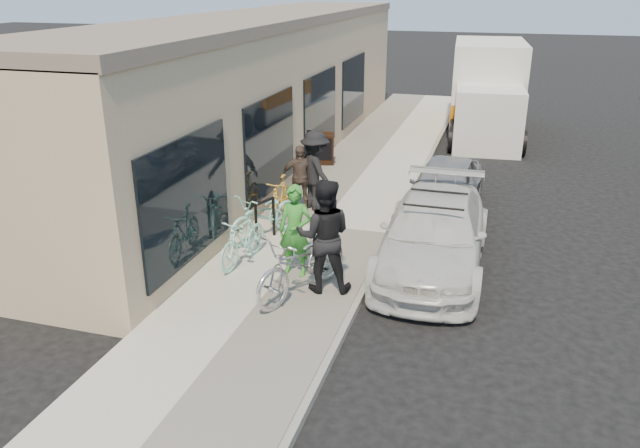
# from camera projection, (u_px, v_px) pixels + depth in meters

# --- Properties ---
(ground) EXTENTS (120.00, 120.00, 0.00)m
(ground) POSITION_uv_depth(u_px,v_px,m) (383.00, 310.00, 10.36)
(ground) COLOR black
(ground) RESTS_ON ground
(sidewalk) EXTENTS (3.00, 34.00, 0.15)m
(sidewalk) POSITION_uv_depth(u_px,v_px,m) (320.00, 229.00, 13.54)
(sidewalk) COLOR #B7B2A4
(sidewalk) RESTS_ON ground
(curb) EXTENTS (0.12, 34.00, 0.13)m
(curb) POSITION_uv_depth(u_px,v_px,m) (390.00, 237.00, 13.13)
(curb) COLOR gray
(curb) RESTS_ON ground
(storefront) EXTENTS (3.60, 20.00, 4.22)m
(storefront) POSITION_uv_depth(u_px,v_px,m) (262.00, 90.00, 18.10)
(storefront) COLOR #C6AE8A
(storefront) RESTS_ON ground
(bike_rack) EXTENTS (0.23, 0.58, 0.86)m
(bike_rack) POSITION_uv_depth(u_px,v_px,m) (265.00, 216.00, 12.61)
(bike_rack) COLOR black
(bike_rack) RESTS_ON sidewalk
(sandwich_board) EXTENTS (0.68, 0.68, 0.91)m
(sandwich_board) POSITION_uv_depth(u_px,v_px,m) (324.00, 149.00, 17.75)
(sandwich_board) COLOR black
(sandwich_board) RESTS_ON sidewalk
(sedan_white) EXTENTS (1.99, 4.72, 1.40)m
(sedan_white) POSITION_uv_depth(u_px,v_px,m) (434.00, 234.00, 11.69)
(sedan_white) COLOR silver
(sedan_white) RESTS_ON ground
(sedan_silver) EXTENTS (1.74, 3.79, 1.26)m
(sedan_silver) POSITION_uv_depth(u_px,v_px,m) (445.00, 187.00, 14.50)
(sedan_silver) COLOR #9A9A9F
(sedan_silver) RESTS_ON ground
(moving_truck) EXTENTS (2.83, 6.49, 3.11)m
(moving_truck) POSITION_uv_depth(u_px,v_px,m) (487.00, 94.00, 21.83)
(moving_truck) COLOR silver
(moving_truck) RESTS_ON ground
(tandem_bike) EXTENTS (1.54, 2.31, 1.15)m
(tandem_bike) POSITION_uv_depth(u_px,v_px,m) (303.00, 263.00, 10.36)
(tandem_bike) COLOR silver
(tandem_bike) RESTS_ON sidewalk
(woman_rider) EXTENTS (0.61, 0.41, 1.67)m
(woman_rider) POSITION_uv_depth(u_px,v_px,m) (295.00, 231.00, 11.01)
(woman_rider) COLOR #338D2F
(woman_rider) RESTS_ON sidewalk
(man_standing) EXTENTS (1.10, 0.95, 1.97)m
(man_standing) POSITION_uv_depth(u_px,v_px,m) (324.00, 236.00, 10.40)
(man_standing) COLOR black
(man_standing) RESTS_ON sidewalk
(cruiser_bike_a) EXTENTS (0.65, 1.62, 0.94)m
(cruiser_bike_a) POSITION_uv_depth(u_px,v_px,m) (243.00, 239.00, 11.59)
(cruiser_bike_a) COLOR #9CE9D5
(cruiser_bike_a) RESTS_ON sidewalk
(cruiser_bike_b) EXTENTS (1.35, 1.99, 0.99)m
(cruiser_bike_b) POSITION_uv_depth(u_px,v_px,m) (265.00, 215.00, 12.70)
(cruiser_bike_b) COLOR #9CE9D5
(cruiser_bike_b) RESTS_ON sidewalk
(cruiser_bike_c) EXTENTS (0.47, 1.50, 0.89)m
(cruiser_bike_c) POSITION_uv_depth(u_px,v_px,m) (280.00, 197.00, 13.91)
(cruiser_bike_c) COLOR gold
(cruiser_bike_c) RESTS_ON sidewalk
(bystander_a) EXTENTS (1.34, 1.27, 1.82)m
(bystander_a) POSITION_uv_depth(u_px,v_px,m) (315.00, 171.00, 14.21)
(bystander_a) COLOR black
(bystander_a) RESTS_ON sidewalk
(bystander_b) EXTENTS (0.96, 0.58, 1.53)m
(bystander_b) POSITION_uv_depth(u_px,v_px,m) (300.00, 178.00, 14.19)
(bystander_b) COLOR #4F4038
(bystander_b) RESTS_ON sidewalk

